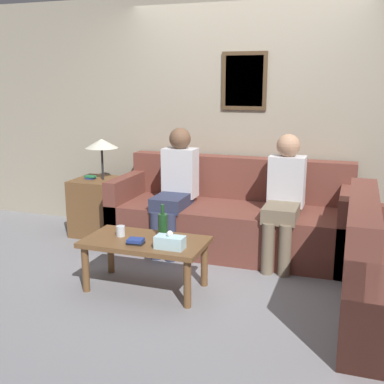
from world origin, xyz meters
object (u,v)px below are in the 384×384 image
couch_main (231,219)px  person_left (176,184)px  wine_bottle (163,224)px  person_right (284,194)px  drinking_glass (121,231)px  coffee_table (145,247)px

couch_main → person_left: (-0.54, -0.18, 0.36)m
wine_bottle → person_left: (-0.22, 0.89, 0.15)m
person_left → person_right: bearing=-0.8°
drinking_glass → person_left: bearing=83.2°
coffee_table → person_right: bearing=45.6°
coffee_table → person_left: person_left is taller
coffee_table → wine_bottle: 0.24m
coffee_table → drinking_glass: drinking_glass is taller
person_right → person_left: bearing=179.2°
couch_main → person_right: 0.68m
coffee_table → drinking_glass: size_ratio=11.47×
wine_bottle → person_right: bearing=44.9°
person_right → coffee_table: bearing=-134.4°
person_left → person_right: person_left is taller
drinking_glass → person_right: person_right is taller
coffee_table → drinking_glass: (-0.23, 0.02, 0.11)m
wine_bottle → person_right: size_ratio=0.23×
coffee_table → person_left: size_ratio=0.81×
drinking_glass → coffee_table: bearing=-5.2°
couch_main → coffee_table: bearing=-109.6°
person_left → person_right: (1.10, -0.01, -0.01)m
couch_main → drinking_glass: couch_main is taller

